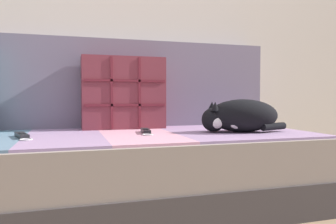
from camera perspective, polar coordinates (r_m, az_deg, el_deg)
ground_plane at (r=1.53m, az=-11.00°, el=-17.34°), size 14.00×14.00×0.00m
couch at (r=1.59m, az=-11.48°, el=-10.08°), size 2.11×0.87×0.35m
sofa_backrest at (r=1.92m, az=-12.64°, el=4.87°), size 2.07×0.14×0.50m
throw_pillow_quilted at (r=1.79m, az=-7.73°, el=3.31°), size 0.44×0.14×0.39m
sleeping_cat at (r=1.62m, az=12.23°, el=-0.76°), size 0.42×0.25×0.16m
game_remote_near at (r=1.55m, az=-3.90°, el=-3.36°), size 0.07×0.20×0.02m
game_remote_far at (r=1.50m, az=-24.07°, el=-3.78°), size 0.10×0.21×0.02m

